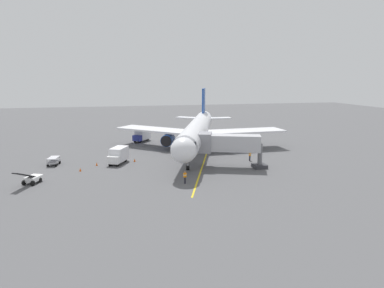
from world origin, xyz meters
The scene contains 13 objects.
ground_plane centered at (0.00, 0.00, 0.00)m, with size 220.00×220.00×0.00m, color #565659.
apron_lead_in_line centered at (-0.53, 7.88, 0.01)m, with size 0.24×40.00×0.01m, color yellow.
airplane centered at (-0.62, 1.61, 4.00)m, with size 32.78×39.04×11.50m.
jet_bridge centered at (-1.89, 14.04, 3.76)m, with size 11.33×6.23×5.40m.
ground_crew_marshaller centered at (5.85, 21.13, 0.89)m, with size 0.45×0.35×1.71m.
ground_crew_wing_walker centered at (-7.53, 11.18, 0.89)m, with size 0.47×0.41×1.71m.
box_truck_near_nose centered at (8.84, -11.19, 1.39)m, with size 4.30×4.86×2.62m.
baggage_cart_portside centered at (24.52, 6.72, 0.66)m, with size 1.87×2.78×1.27m.
box_truck_starboard_side centered at (14.30, 7.98, 1.39)m, with size 3.71×4.99×2.62m.
belt_loader_rear_apron centered at (25.71, 16.46, 0.71)m, with size 2.94×4.67×2.32m.
safety_cone_nose_left centered at (20.02, 11.66, 0.28)m, with size 0.32×0.32×0.55m, color #F2590F.
safety_cone_nose_right centered at (11.62, 7.33, 0.28)m, with size 0.32×0.32×0.55m, color #F2590F.
safety_cone_wing_port centered at (17.73, 8.68, 0.28)m, with size 0.32×0.32×0.55m, color #F2590F.
Camera 1 is at (14.76, 63.71, 13.84)m, focal length 31.77 mm.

